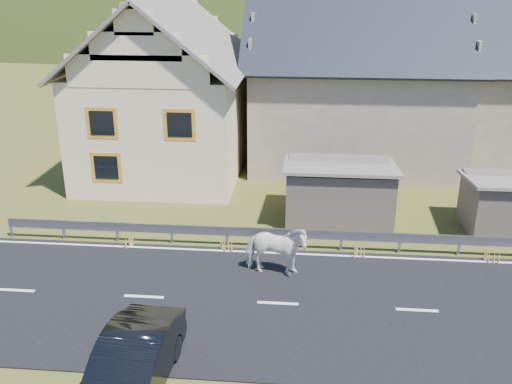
# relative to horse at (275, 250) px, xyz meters

# --- Properties ---
(ground) EXTENTS (160.00, 160.00, 0.00)m
(ground) POSITION_rel_horse_xyz_m (4.18, -1.74, -0.90)
(ground) COLOR #384312
(ground) RESTS_ON ground
(road) EXTENTS (60.00, 7.00, 0.04)m
(road) POSITION_rel_horse_xyz_m (4.18, -1.74, -0.88)
(road) COLOR black
(road) RESTS_ON ground
(lane_markings) EXTENTS (60.00, 6.60, 0.01)m
(lane_markings) POSITION_rel_horse_xyz_m (4.18, -1.74, -0.86)
(lane_markings) COLOR silver
(lane_markings) RESTS_ON road
(guardrail) EXTENTS (28.10, 0.09, 0.75)m
(guardrail) POSITION_rel_horse_xyz_m (4.18, 1.95, -0.34)
(guardrail) COLOR #93969B
(guardrail) RESTS_ON ground
(shed_left) EXTENTS (4.30, 3.30, 2.40)m
(shed_left) POSITION_rel_horse_xyz_m (2.18, 4.76, 0.20)
(shed_left) COLOR brown
(shed_left) RESTS_ON ground
(house_cream) EXTENTS (7.80, 9.80, 8.30)m
(house_cream) POSITION_rel_horse_xyz_m (-5.82, 10.26, 3.45)
(house_cream) COLOR beige
(house_cream) RESTS_ON ground
(house_stone_a) EXTENTS (10.80, 9.80, 8.90)m
(house_stone_a) POSITION_rel_horse_xyz_m (3.18, 13.26, 3.73)
(house_stone_a) COLOR gray
(house_stone_a) RESTS_ON ground
(mountain) EXTENTS (440.00, 280.00, 260.00)m
(mountain) POSITION_rel_horse_xyz_m (9.18, 178.26, -20.90)
(mountain) COLOR #293B12
(mountain) RESTS_ON ground
(horse) EXTENTS (1.13, 2.13, 1.73)m
(horse) POSITION_rel_horse_xyz_m (0.00, 0.00, 0.00)
(horse) COLOR white
(horse) RESTS_ON road
(car) EXTENTS (1.69, 4.35, 1.41)m
(car) POSITION_rel_horse_xyz_m (-2.94, -5.76, -0.20)
(car) COLOR black
(car) RESTS_ON ground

